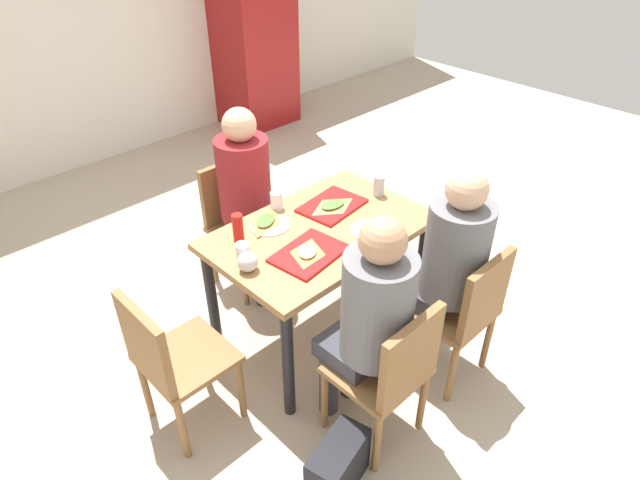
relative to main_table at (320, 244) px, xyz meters
The scene contains 25 objects.
ground_plane 0.66m from the main_table, ahead, with size 10.00×10.00×0.02m, color #B7A893.
back_wall 3.29m from the main_table, 90.00° to the left, with size 10.00×0.10×2.80m, color silver.
main_table is the anchor object (origin of this frame).
chair_near_left 0.83m from the main_table, 111.08° to the right, with size 0.40×0.40×0.84m.
chair_near_right 0.83m from the main_table, 68.92° to the right, with size 0.40×0.40×0.84m.
chair_far_side 0.78m from the main_table, 90.00° to the left, with size 0.40×0.40×0.84m.
chair_left_end 0.99m from the main_table, behind, with size 0.40×0.40×0.84m.
person_in_red 0.69m from the main_table, 115.27° to the right, with size 0.32×0.42×1.25m.
person_in_brown_jacket 0.69m from the main_table, 64.73° to the right, with size 0.32×0.42×1.25m.
person_far_side 0.63m from the main_table, 90.00° to the left, with size 0.32×0.42×1.25m.
tray_red_near 0.27m from the main_table, 147.21° to the right, with size 0.36×0.26×0.02m, color red.
tray_red_far 0.26m from the main_table, 28.91° to the left, with size 0.36×0.26×0.02m, color red.
paper_plate_center 0.29m from the main_table, 130.25° to the left, with size 0.22×0.22×0.01m, color white.
paper_plate_near_edge 0.29m from the main_table, 49.75° to the right, with size 0.22×0.22×0.01m, color white.
pizza_slice_a 0.29m from the main_table, 148.15° to the right, with size 0.23×0.22×0.02m.
pizza_slice_b 0.25m from the main_table, 26.00° to the left, with size 0.22×0.15×0.02m.
pizza_slice_c 0.32m from the main_table, 126.82° to the left, with size 0.25×0.22×0.02m.
plastic_cup_a 0.36m from the main_table, 95.22° to the left, with size 0.07×0.07×0.10m, color white.
plastic_cup_b 0.36m from the main_table, 84.78° to the right, with size 0.07×0.07×0.10m, color white.
plastic_cup_c 0.50m from the main_table, behind, with size 0.07×0.07×0.10m, color white.
soda_can 0.53m from the main_table, ahead, with size 0.07×0.07×0.12m, color #B7BCC6.
condiment_bottle 0.47m from the main_table, 151.40° to the left, with size 0.06×0.06×0.16m, color red.
foil_bundle 0.52m from the main_table, behind, with size 0.10×0.10×0.10m, color silver.
handbag 1.13m from the main_table, 129.58° to the right, with size 0.32×0.16×0.28m, color black.
drink_fridge 3.40m from the main_table, 57.32° to the left, with size 0.70×0.60×1.90m, color maroon.
Camera 1 is at (-1.70, -1.75, 2.37)m, focal length 30.67 mm.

